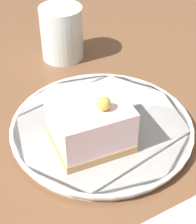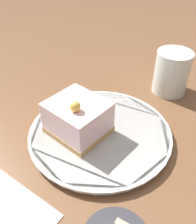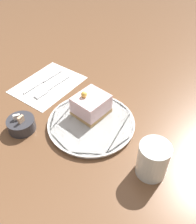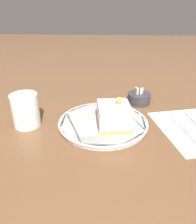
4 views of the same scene
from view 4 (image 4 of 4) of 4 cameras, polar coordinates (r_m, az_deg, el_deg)
name	(u,v)px [view 4 (image 4 of 4)]	position (r m, az deg, el deg)	size (l,w,h in m)	color
ground_plane	(105,123)	(0.69, 1.85, -2.95)	(4.00, 4.00, 0.00)	brown
plate	(103,123)	(0.67, 1.35, -2.83)	(0.27, 0.27, 0.01)	silver
cake_slice	(114,116)	(0.63, 4.18, -0.95)	(0.11, 0.11, 0.09)	#AD8451
napkin	(193,129)	(0.71, 23.49, -4.10)	(0.24, 0.28, 0.00)	white
fork	(182,126)	(0.71, 21.16, -3.47)	(0.05, 0.17, 0.00)	silver
sugar_bowl	(139,98)	(0.83, 10.63, 3.59)	(0.08, 0.08, 0.06)	#333338
drinking_glass	(26,110)	(0.69, -18.39, 0.43)	(0.08, 0.08, 0.10)	silver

